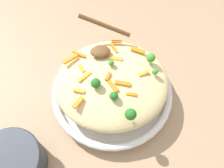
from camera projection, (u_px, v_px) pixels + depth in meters
The scene contains 26 objects.
ground_plane at pixel (112, 96), 0.68m from camera, with size 2.40×2.40×0.00m, color #9E7F60.
serving_bowl at pixel (112, 92), 0.66m from camera, with size 0.35×0.35×0.05m.
pasta_mound at pixel (112, 83), 0.61m from camera, with size 0.31×0.29×0.08m, color #DBC689.
carrot_piece_0 at pixel (138, 50), 0.62m from camera, with size 0.04×0.01×0.01m, color orange.
carrot_piece_1 at pixel (85, 75), 0.58m from camera, with size 0.04×0.01×0.01m, color orange.
carrot_piece_2 at pixel (113, 86), 0.56m from camera, with size 0.04×0.01×0.01m, color orange.
carrot_piece_3 at pixel (114, 48), 0.63m from camera, with size 0.04×0.01×0.01m, color orange.
carrot_piece_4 at pixel (108, 76), 0.57m from camera, with size 0.03×0.01×0.01m, color orange.
carrot_piece_5 at pixel (79, 91), 0.56m from camera, with size 0.03×0.01×0.01m, color orange.
carrot_piece_6 at pixel (131, 94), 0.55m from camera, with size 0.03×0.01×0.01m, color orange.
carrot_piece_7 at pixel (78, 102), 0.54m from camera, with size 0.03×0.01×0.01m, color orange.
carrot_piece_8 at pixel (117, 42), 0.64m from camera, with size 0.03×0.01×0.01m, color orange.
carrot_piece_9 at pixel (123, 83), 0.56m from camera, with size 0.04×0.01×0.01m, color orange.
carrot_piece_10 at pixel (82, 68), 0.59m from camera, with size 0.03×0.01×0.01m, color orange.
carrot_piece_11 at pixel (79, 54), 0.62m from camera, with size 0.04×0.01×0.01m, color orange.
carrot_piece_12 at pixel (115, 59), 0.61m from camera, with size 0.04×0.01×0.01m, color orange.
carrot_piece_13 at pixel (70, 59), 0.61m from camera, with size 0.04×0.01×0.01m, color orange.
carrot_piece_14 at pixel (143, 72), 0.59m from camera, with size 0.03×0.01×0.01m, color orange.
broccoli_floret_0 at pixel (151, 58), 0.59m from camera, with size 0.02×0.02×0.03m.
broccoli_floret_1 at pixel (112, 63), 0.58m from camera, with size 0.02×0.02×0.02m.
broccoli_floret_2 at pixel (155, 73), 0.58m from camera, with size 0.02×0.02×0.02m.
broccoli_floret_3 at pixel (96, 83), 0.55m from camera, with size 0.03×0.03×0.03m.
broccoli_floret_4 at pixel (114, 96), 0.54m from camera, with size 0.02×0.02×0.03m.
broccoli_floret_5 at pixel (131, 114), 0.51m from camera, with size 0.03×0.03×0.04m.
serving_spoon at pixel (102, 42), 0.61m from camera, with size 0.15×0.11×0.07m.
companion_bowl at pixel (12, 163), 0.54m from camera, with size 0.16×0.16×0.09m.
Camera 1 is at (0.02, 0.31, 0.61)m, focal length 35.83 mm.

